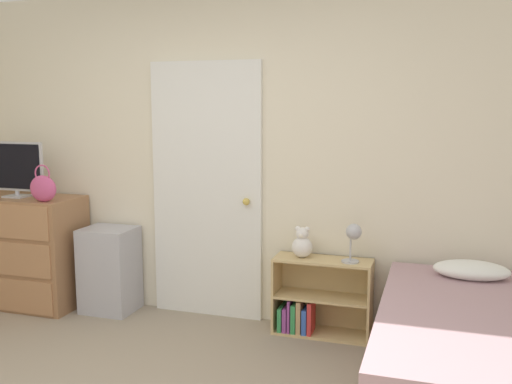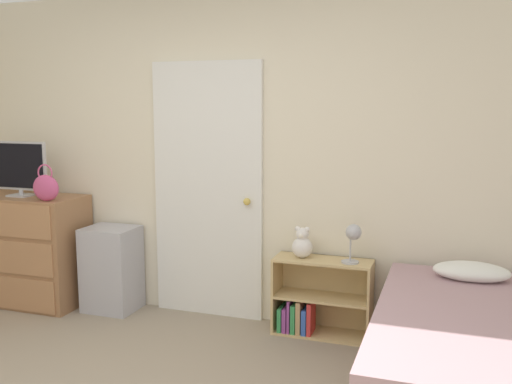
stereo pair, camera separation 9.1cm
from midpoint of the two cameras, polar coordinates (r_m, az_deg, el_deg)
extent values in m
cube|color=beige|center=(4.48, -3.98, 3.47)|extent=(10.00, 0.06, 2.55)
cube|color=white|center=(4.51, -5.53, 0.07)|extent=(0.91, 0.04, 2.02)
sphere|color=gold|center=(4.36, -1.58, -0.98)|extent=(0.06, 0.06, 0.06)
cube|color=#996B47|center=(5.26, -22.79, -5.40)|extent=(1.03, 0.49, 0.93)
cube|color=#AB774F|center=(5.16, -24.40, -9.29)|extent=(0.94, 0.01, 0.27)
cube|color=#AB774F|center=(5.08, -24.62, -6.00)|extent=(0.94, 0.01, 0.27)
cube|color=#B7B7BC|center=(5.15, -23.21, -0.38)|extent=(0.19, 0.16, 0.01)
cylinder|color=#B7B7BC|center=(5.14, -23.23, -0.07)|extent=(0.04, 0.04, 0.04)
cube|color=#B7B7BC|center=(5.12, -23.38, 2.38)|extent=(0.53, 0.02, 0.40)
cube|color=black|center=(5.10, -23.48, 2.37)|extent=(0.49, 0.01, 0.37)
ellipsoid|color=#C64C7F|center=(4.79, -21.03, 0.31)|extent=(0.23, 0.10, 0.21)
torus|color=#C64C7F|center=(4.78, -21.10, 1.74)|extent=(0.14, 0.01, 0.14)
cube|color=#ADADB7|center=(4.87, -14.94, -7.51)|extent=(0.41, 0.35, 0.69)
cube|color=tan|center=(4.36, 1.49, -9.98)|extent=(0.02, 0.27, 0.57)
cube|color=tan|center=(4.23, 10.76, -10.73)|extent=(0.02, 0.27, 0.57)
cube|color=tan|center=(4.38, 5.99, -13.82)|extent=(0.68, 0.27, 0.02)
cube|color=tan|center=(4.28, 6.05, -10.38)|extent=(0.68, 0.27, 0.02)
cube|color=tan|center=(4.20, 6.11, -6.80)|extent=(0.68, 0.27, 0.02)
cube|color=tan|center=(4.40, 6.40, -9.85)|extent=(0.71, 0.01, 0.57)
cube|color=#338C4C|center=(4.39, 2.07, -12.33)|extent=(0.03, 0.21, 0.18)
cube|color=#8C3F8C|center=(4.35, 2.44, -12.51)|extent=(0.03, 0.15, 0.18)
cube|color=#8C3F8C|center=(4.36, 2.95, -12.03)|extent=(0.02, 0.20, 0.25)
cube|color=#338C4C|center=(4.33, 3.32, -12.36)|extent=(0.03, 0.16, 0.21)
cube|color=tan|center=(4.33, 3.88, -12.17)|extent=(0.03, 0.18, 0.25)
cube|color=#3359B2|center=(4.32, 4.38, -12.66)|extent=(0.04, 0.15, 0.19)
cube|color=red|center=(4.31, 4.93, -12.31)|extent=(0.03, 0.17, 0.24)
sphere|color=silver|center=(4.21, 4.02, -5.52)|extent=(0.15, 0.15, 0.15)
sphere|color=silver|center=(4.18, 4.04, -4.18)|extent=(0.09, 0.09, 0.09)
sphere|color=silver|center=(4.15, 3.90, -4.40)|extent=(0.03, 0.03, 0.03)
sphere|color=silver|center=(4.18, 3.57, -3.68)|extent=(0.04, 0.04, 0.04)
sphere|color=silver|center=(4.17, 4.52, -3.74)|extent=(0.04, 0.04, 0.04)
cylinder|color=#B2B2B7|center=(4.13, 8.77, -6.87)|extent=(0.12, 0.12, 0.01)
cylinder|color=#B2B2B7|center=(4.11, 8.80, -5.57)|extent=(0.01, 0.01, 0.18)
sphere|color=#B2B2B7|center=(4.06, 9.12, -3.94)|extent=(0.11, 0.11, 0.11)
cube|color=#B28C93|center=(3.44, 20.32, -14.74)|extent=(1.04, 1.81, 0.45)
ellipsoid|color=white|center=(3.99, 20.12, -7.34)|extent=(0.48, 0.28, 0.12)
camera|label=1|loc=(0.05, -90.63, -0.10)|focal=40.00mm
camera|label=2|loc=(0.05, 89.37, 0.10)|focal=40.00mm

